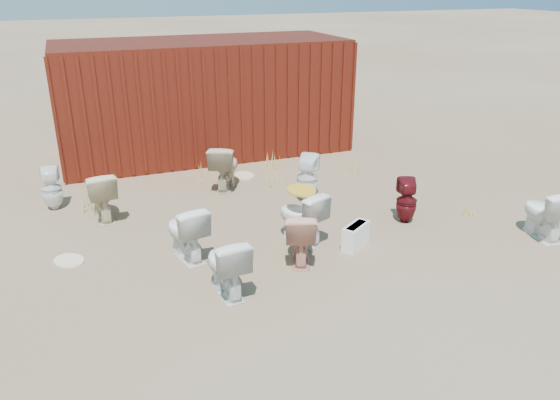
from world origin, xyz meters
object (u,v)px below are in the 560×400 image
object	(u,v)px
toilet_back_yellowlid	(301,217)
toilet_back_e	(307,178)
toilet_front_a	(186,232)
toilet_back_beige_right	(225,167)
toilet_front_e	(544,213)
toilet_front_pink	(300,236)
toilet_back_beige_left	(101,195)
loose_tank	(356,236)
shipping_container	(204,97)
toilet_front_c	(226,265)
toilet_back_a	(52,189)
toilet_front_maroon	(406,201)

from	to	relation	value
toilet_back_yellowlid	toilet_back_e	bearing A→B (deg)	-138.41
toilet_front_a	toilet_back_beige_right	bearing A→B (deg)	-129.13
toilet_front_e	toilet_back_beige_right	size ratio (longest dim) A/B	0.92
toilet_front_pink	toilet_back_beige_left	bearing A→B (deg)	-23.46
loose_tank	toilet_front_e	bearing A→B (deg)	-48.08
toilet_back_beige_left	loose_tank	distance (m)	4.06
shipping_container	toilet_front_c	world-z (taller)	shipping_container
toilet_back_beige_left	toilet_back_yellowlid	xyz separation A→B (m)	(2.65, -1.89, -0.01)
shipping_container	toilet_back_a	world-z (taller)	shipping_container
toilet_front_a	toilet_front_pink	bearing A→B (deg)	143.49
toilet_front_e	toilet_back_yellowlid	bearing A→B (deg)	-10.01
toilet_front_maroon	toilet_back_e	size ratio (longest dim) A/B	0.87
toilet_front_maroon	toilet_back_beige_left	world-z (taller)	toilet_back_beige_left
toilet_front_e	toilet_back_yellowlid	world-z (taller)	toilet_back_yellowlid
toilet_front_c	toilet_front_e	world-z (taller)	toilet_front_c
toilet_front_maroon	toilet_back_yellowlid	world-z (taller)	toilet_back_yellowlid
toilet_front_a	toilet_back_a	distance (m)	3.04
toilet_front_maroon	toilet_front_e	world-z (taller)	toilet_front_e
toilet_front_maroon	toilet_back_beige_right	bearing A→B (deg)	-25.51
toilet_front_maroon	toilet_back_e	distance (m)	1.76
shipping_container	toilet_back_e	world-z (taller)	shipping_container
toilet_front_maroon	toilet_back_yellowlid	bearing A→B (deg)	23.36
toilet_front_e	toilet_front_a	bearing A→B (deg)	-5.18
toilet_front_a	toilet_back_a	bearing A→B (deg)	-67.64
toilet_front_a	toilet_front_maroon	size ratio (longest dim) A/B	1.11
toilet_front_a	toilet_front_c	distance (m)	1.12
toilet_back_beige_right	shipping_container	bearing A→B (deg)	-67.50
toilet_front_pink	toilet_back_yellowlid	size ratio (longest dim) A/B	0.94
toilet_front_pink	toilet_back_yellowlid	world-z (taller)	toilet_back_yellowlid
toilet_back_beige_left	toilet_back_beige_right	size ratio (longest dim) A/B	0.97
toilet_front_maroon	toilet_front_pink	bearing A→B (deg)	37.94
toilet_front_a	toilet_back_yellowlid	distance (m)	1.67
toilet_front_e	loose_tank	bearing A→B (deg)	-5.53
toilet_back_a	loose_tank	distance (m)	5.08
toilet_front_a	toilet_front_pink	xyz separation A→B (m)	(1.42, -0.65, -0.02)
toilet_front_e	toilet_back_a	size ratio (longest dim) A/B	1.06
toilet_front_c	toilet_back_a	xyz separation A→B (m)	(-1.98, 3.59, -0.02)
shipping_container	toilet_back_beige_left	world-z (taller)	shipping_container
toilet_front_a	toilet_back_beige_left	size ratio (longest dim) A/B	0.98
toilet_front_a	toilet_back_yellowlid	world-z (taller)	same
toilet_front_pink	toilet_front_e	bearing A→B (deg)	-167.62
toilet_front_pink	toilet_back_e	world-z (taller)	toilet_back_e
toilet_front_maroon	toilet_back_beige_right	size ratio (longest dim) A/B	0.85
toilet_front_a	toilet_front_maroon	world-z (taller)	toilet_front_a
toilet_front_c	toilet_back_a	world-z (taller)	toilet_front_c
toilet_back_beige_right	loose_tank	bearing A→B (deg)	138.45
toilet_back_a	toilet_back_beige_right	distance (m)	2.95
toilet_back_e	toilet_front_a	bearing A→B (deg)	67.60
toilet_front_pink	toilet_back_beige_left	world-z (taller)	toilet_back_beige_left
toilet_front_pink	loose_tank	size ratio (longest dim) A/B	1.49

